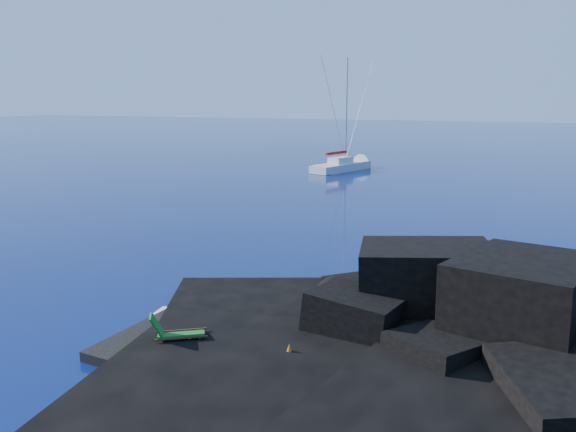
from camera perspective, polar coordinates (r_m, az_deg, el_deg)
name	(u,v)px	position (r m, az deg, el deg)	size (l,w,h in m)	color
ground	(121,338)	(21.78, -16.65, -11.79)	(400.00, 400.00, 0.00)	#04123F
headland	(503,364)	(20.35, 21.00, -13.85)	(24.00, 24.00, 3.60)	black
beach	(237,353)	(19.89, -5.17, -13.66)	(8.50, 6.00, 0.70)	black
surf_foam	(297,310)	(23.48, 0.96, -9.48)	(10.00, 8.00, 0.06)	white
sailboat	(343,170)	(67.64, 5.59, 4.63)	(2.64, 12.60, 13.21)	silver
deck_chair	(181,328)	(19.65, -10.83, -11.08)	(1.79, 0.78, 1.23)	#16631C
towel	(179,343)	(20.00, -11.02, -12.52)	(1.80, 0.85, 0.05)	white
sunbather	(179,338)	(19.94, -11.04, -12.11)	(1.71, 0.48, 0.26)	tan
marker_cone	(289,351)	(18.47, 0.14, -13.60)	(0.35, 0.35, 0.53)	#E35D0B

